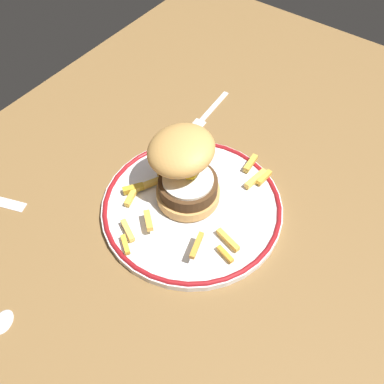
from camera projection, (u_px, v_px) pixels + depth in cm
name	position (u px, v px, depth cm)	size (l,w,h in cm)	color
ground_plane	(229.00, 215.00, 74.30)	(117.97, 98.62, 4.00)	brown
dinner_plate	(192.00, 206.00, 71.89)	(29.18, 29.18, 1.60)	silver
burger	(184.00, 168.00, 68.33)	(15.19, 15.15, 11.92)	tan
fries_pile	(188.00, 194.00, 71.70)	(27.94, 21.89, 2.33)	gold
fork	(207.00, 114.00, 86.64)	(14.46, 2.51, 0.36)	silver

